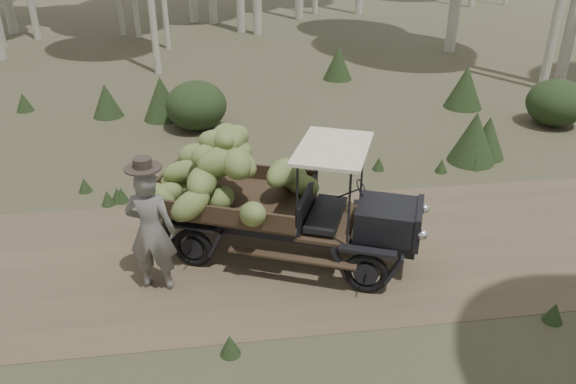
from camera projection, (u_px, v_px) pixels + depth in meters
name	position (u px, v px, depth m)	size (l,w,h in m)	color
ground	(239.00, 258.00, 9.10)	(120.00, 120.00, 0.00)	#473D2B
dirt_track	(239.00, 257.00, 9.10)	(70.00, 4.00, 0.01)	brown
banana_truck	(251.00, 182.00, 8.72)	(4.54, 2.92, 2.19)	black
farmer	(151.00, 229.00, 7.99)	(0.79, 0.62, 2.09)	#5B5853
undergrowth	(217.00, 228.00, 8.87)	(22.63, 21.58, 1.34)	#233319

